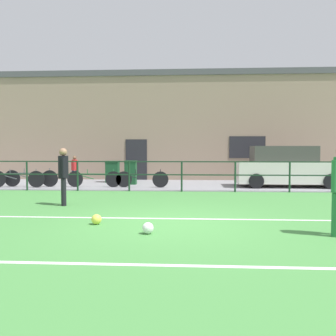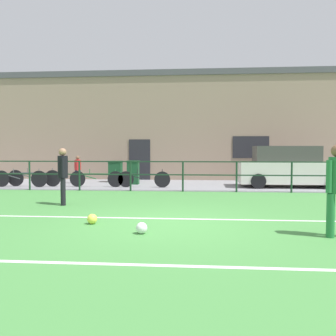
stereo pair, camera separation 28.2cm
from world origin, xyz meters
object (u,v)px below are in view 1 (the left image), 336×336
at_px(bicycle_parked_2, 31,178).
at_px(bicycle_parked_0, 142,179).
at_px(parked_car_red, 287,168).
at_px(player_goalkeeper, 63,173).
at_px(bicycle_parked_1, 17,179).
at_px(bicycle_parked_3, 94,179).
at_px(trash_bin_1, 113,171).
at_px(trash_bin_0, 131,172).
at_px(soccer_ball_spare, 148,228).
at_px(soccer_ball_match, 96,219).
at_px(spectator_child, 75,168).

bearing_deg(bicycle_parked_2, bicycle_parked_0, 0.00).
bearing_deg(parked_car_red, player_goalkeeper, -144.08).
bearing_deg(bicycle_parked_2, bicycle_parked_1, -144.79).
xyz_separation_m(bicycle_parked_3, trash_bin_1, (0.28, 2.30, 0.17)).
xyz_separation_m(player_goalkeeper, bicycle_parked_3, (-0.41, 4.82, -0.56)).
bearing_deg(bicycle_parked_3, parked_car_red, 5.10).
bearing_deg(bicycle_parked_0, player_goalkeeper, -108.40).
relative_size(player_goalkeeper, bicycle_parked_2, 0.70).
distance_m(bicycle_parked_2, trash_bin_0, 4.24).
distance_m(soccer_ball_spare, bicycle_parked_3, 8.83).
height_order(bicycle_parked_2, bicycle_parked_3, bicycle_parked_2).
bearing_deg(bicycle_parked_1, trash_bin_1, 37.29).
xyz_separation_m(player_goalkeeper, trash_bin_1, (-0.12, 7.12, -0.39)).
relative_size(soccer_ball_match, bicycle_parked_1, 0.09).
distance_m(parked_car_red, trash_bin_1, 7.93).
distance_m(soccer_ball_match, bicycle_parked_3, 7.68).
relative_size(bicycle_parked_2, trash_bin_1, 2.27).
bearing_deg(bicycle_parked_3, bicycle_parked_0, 0.00).
height_order(soccer_ball_match, trash_bin_0, trash_bin_0).
relative_size(spectator_child, trash_bin_0, 1.19).
bearing_deg(bicycle_parked_1, spectator_child, 45.36).
xyz_separation_m(player_goalkeeper, parked_car_red, (7.64, 5.54, -0.10)).
xyz_separation_m(spectator_child, trash_bin_1, (1.60, 0.75, -0.21)).
relative_size(player_goalkeeper, soccer_ball_match, 7.53).
distance_m(player_goalkeeper, soccer_ball_spare, 4.49).
bearing_deg(bicycle_parked_3, soccer_ball_match, -74.68).
relative_size(soccer_ball_spare, bicycle_parked_3, 0.10).
distance_m(player_goalkeeper, bicycle_parked_1, 5.77).
height_order(parked_car_red, bicycle_parked_0, parked_car_red).
height_order(bicycle_parked_3, trash_bin_0, trash_bin_0).
height_order(player_goalkeeper, bicycle_parked_2, player_goalkeeper).
height_order(soccer_ball_spare, trash_bin_0, trash_bin_0).
xyz_separation_m(spectator_child, parked_car_red, (9.37, -0.83, 0.08)).
height_order(spectator_child, trash_bin_0, spectator_child).
bearing_deg(parked_car_red, trash_bin_0, 174.89).
xyz_separation_m(spectator_child, bicycle_parked_1, (-1.84, -1.86, -0.36)).
distance_m(soccer_ball_match, bicycle_parked_1, 8.79).
xyz_separation_m(spectator_child, bicycle_parked_0, (3.33, -1.54, -0.38)).
bearing_deg(soccer_ball_match, trash_bin_1, 100.20).
xyz_separation_m(soccer_ball_spare, bicycle_parked_2, (-5.93, 8.21, 0.27)).
height_order(bicycle_parked_0, bicycle_parked_3, bicycle_parked_3).
bearing_deg(soccer_ball_spare, soccer_ball_match, 146.16).
relative_size(soccer_ball_spare, trash_bin_1, 0.21).
bearing_deg(spectator_child, bicycle_parked_3, 146.19).
height_order(player_goalkeeper, bicycle_parked_3, player_goalkeeper).
bearing_deg(soccer_ball_match, soccer_ball_spare, -33.84).
distance_m(soccer_ball_match, trash_bin_0, 8.77).
height_order(player_goalkeeper, bicycle_parked_0, player_goalkeeper).
relative_size(parked_car_red, bicycle_parked_3, 1.88).
relative_size(soccer_ball_match, parked_car_red, 0.05).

